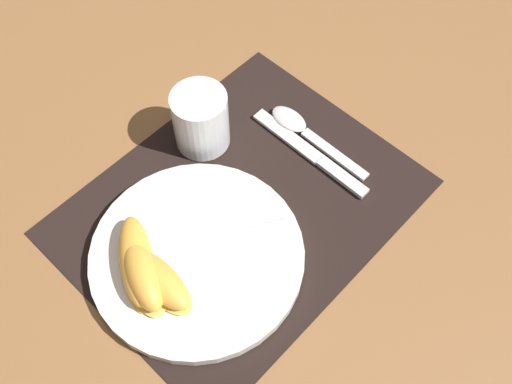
% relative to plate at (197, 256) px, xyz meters
% --- Properties ---
extents(ground_plane, '(3.00, 3.00, 0.00)m').
position_rel_plate_xyz_m(ground_plane, '(0.09, 0.02, -0.01)').
color(ground_plane, olive).
extents(placemat, '(0.44, 0.35, 0.00)m').
position_rel_plate_xyz_m(placemat, '(0.09, 0.02, -0.01)').
color(placemat, black).
rests_on(placemat, ground_plane).
extents(plate, '(0.27, 0.27, 0.02)m').
position_rel_plate_xyz_m(plate, '(0.00, 0.00, 0.00)').
color(plate, white).
rests_on(plate, placemat).
extents(juice_glass, '(0.08, 0.08, 0.09)m').
position_rel_plate_xyz_m(juice_glass, '(0.13, 0.13, 0.03)').
color(juice_glass, silver).
rests_on(juice_glass, placemat).
extents(knife, '(0.02, 0.20, 0.01)m').
position_rel_plate_xyz_m(knife, '(0.22, -0.00, -0.01)').
color(knife, silver).
rests_on(knife, placemat).
extents(spoon, '(0.03, 0.17, 0.01)m').
position_rel_plate_xyz_m(spoon, '(0.24, 0.04, -0.00)').
color(spoon, silver).
rests_on(spoon, placemat).
extents(fork, '(0.17, 0.11, 0.00)m').
position_rel_plate_xyz_m(fork, '(0.02, 0.01, 0.01)').
color(fork, silver).
rests_on(fork, plate).
extents(citrus_wedge_0, '(0.11, 0.13, 0.03)m').
position_rel_plate_xyz_m(citrus_wedge_0, '(-0.06, 0.04, 0.02)').
color(citrus_wedge_0, '#F7C656').
rests_on(citrus_wedge_0, plate).
extents(citrus_wedge_1, '(0.08, 0.11, 0.04)m').
position_rel_plate_xyz_m(citrus_wedge_1, '(-0.07, 0.02, 0.03)').
color(citrus_wedge_1, '#F7C656').
rests_on(citrus_wedge_1, plate).
extents(citrus_wedge_2, '(0.05, 0.11, 0.03)m').
position_rel_plate_xyz_m(citrus_wedge_2, '(-0.06, 0.00, 0.02)').
color(citrus_wedge_2, '#F7C656').
rests_on(citrus_wedge_2, plate).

